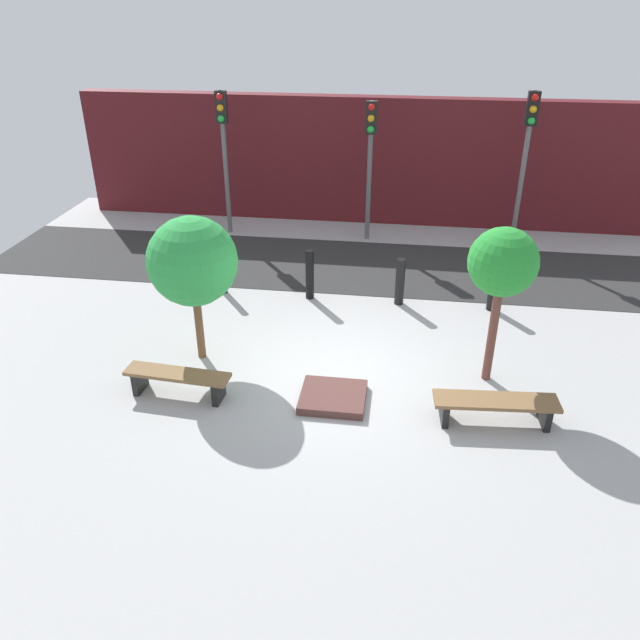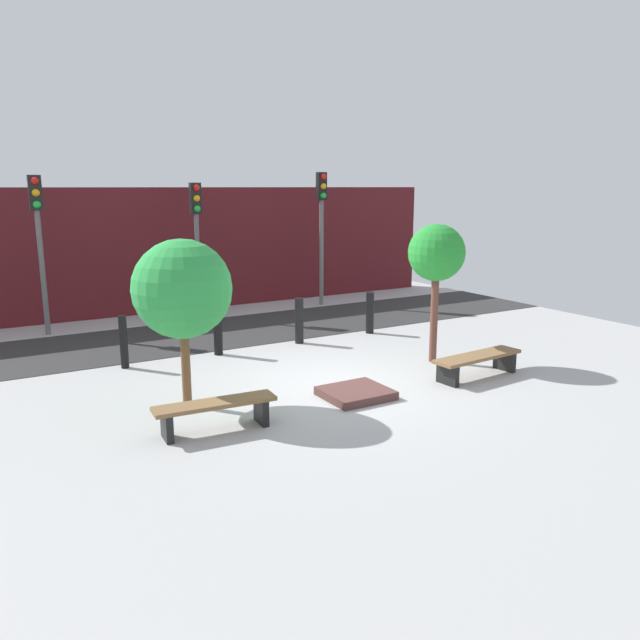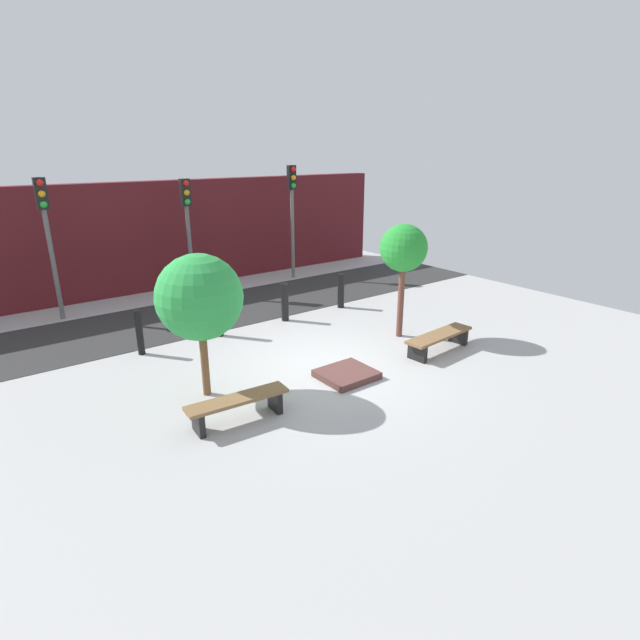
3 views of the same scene
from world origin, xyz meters
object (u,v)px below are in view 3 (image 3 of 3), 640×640
Objects in this scene: traffic_light_west at (46,224)px; bollard_left at (219,314)px; bench_right at (439,338)px; tree_behind_left_bench at (199,298)px; traffic_light_mid_west at (188,216)px; bollard_far_left at (139,332)px; bench_left at (238,404)px; planter_bed at (347,374)px; bollard_center at (285,302)px; bollard_right at (341,291)px; traffic_light_mid_east at (292,202)px; tree_behind_right_bench at (404,249)px.

bollard_left is at bearing -53.07° from traffic_light_west.
bollard_left reaches higher than bench_right.
tree_behind_left_bench is 6.86m from traffic_light_mid_west.
bench_left is at bearing -85.06° from bollard_far_left.
planter_bed is 1.04× the size of bollard_center.
bench_left is 1.80× the size of bollard_right.
bench_left is at bearing -108.42° from traffic_light_mid_west.
traffic_light_mid_east reaches higher than bench_right.
tree_behind_left_bench is at bearing -111.67° from traffic_light_mid_west.
traffic_light_west is at bearing 134.59° from tree_behind_right_bench.
bollard_far_left is at bearing 180.00° from bollard_center.
tree_behind_right_bench is at bearing -97.21° from bollard_right.
tree_behind_left_bench reaches higher than bollard_center.
tree_behind_left_bench is at bearing -153.82° from bollard_right.
bollard_far_left is at bearing 139.95° from bench_right.
bollard_right reaches higher than bench_right.
bollard_far_left is at bearing 127.91° from planter_bed.
traffic_light_mid_west is (0.00, 7.38, 2.36)m from planter_bed.
bollard_far_left is (-5.38, 3.87, 0.20)m from bench_right.
bollard_left is (1.91, 0.00, 0.04)m from bollard_far_left.
bollard_left is 1.12× the size of bollard_right.
tree_behind_right_bench is 2.77× the size of bollard_right.
traffic_light_mid_east reaches higher than bollard_right.
bench_right is 1.82× the size of planter_bed.
traffic_light_mid_west is at bearing -0.01° from traffic_light_west.
traffic_light_mid_west is (-2.86, 3.71, 1.94)m from bollard_right.
tree_behind_right_bench reaches higher than tree_behind_left_bench.
tree_behind_right_bench is 6.84m from traffic_light_mid_west.
tree_behind_right_bench is at bearing 85.67° from bench_right.
bollard_far_left is at bearing 99.27° from bench_left.
bollard_center reaches higher than bench_left.
bollard_far_left is at bearing 97.21° from tree_behind_left_bench.
bench_right is at bearing -71.58° from traffic_light_mid_west.
bollard_far_left is at bearing 153.82° from tree_behind_right_bench.
tree_behind_left_bench is 0.75× the size of traffic_light_mid_west.
traffic_light_west is 1.04× the size of traffic_light_mid_west.
traffic_light_mid_west is at bearing 104.42° from bollard_center.
traffic_light_mid_east reaches higher than tree_behind_left_bench.
bollard_right is 0.26× the size of traffic_light_mid_east.
bollard_left reaches higher than planter_bed.
planter_bed is (-2.52, 0.20, -0.24)m from bench_right.
bollard_right is (1.91, 0.00, -0.02)m from bollard_center.
bench_left is 2.54m from planter_bed.
tree_behind_right_bench is 2.47× the size of bollard_left.
traffic_light_mid_east reaches higher than bollard_left.
bollard_center is 0.29× the size of traffic_light_mid_west.
tree_behind_left_bench is at bearing -134.59° from traffic_light_mid_east.
traffic_light_mid_west is 0.92× the size of traffic_light_mid_east.
traffic_light_mid_west is 3.74m from traffic_light_mid_east.
bench_right is at bearing -48.07° from bollard_left.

